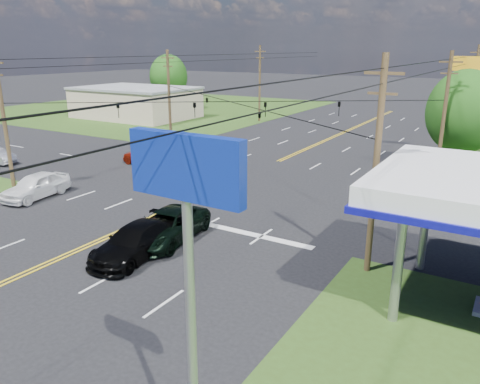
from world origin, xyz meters
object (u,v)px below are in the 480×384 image
Objects in this scene: pickup_white at (36,186)px; retail_nw at (136,103)px; pole_se at (376,165)px; pole_ne at (444,115)px; pole_sw at (4,119)px; tree_right_a at (464,112)px; pole_right_far at (473,92)px; polesign_se at (188,225)px; pole_left_far at (260,83)px; pole_nw at (169,97)px; pickup_dkgreen at (167,226)px; tree_far_l at (169,77)px; suv_black at (135,242)px.

retail_nw is at bearing 115.86° from pickup_white.
pole_ne is (0.00, 18.00, 0.00)m from pole_se.
pole_sw reaches higher than tree_right_a.
pole_right_far is 1.21× the size of polesign_se.
pole_left_far is (0.00, 37.00, 0.25)m from pole_sw.
pole_right_far is 44.06m from pickup_white.
pole_nw reaches higher than pickup_dkgreen.
polesign_se is (43.00, -44.00, 4.55)m from retail_nw.
pole_se is at bearing -54.90° from pole_left_far.
pickup_white is at bearing -11.95° from pole_sw.
polesign_se is at bearing -55.50° from pickup_dkgreen.
pole_left_far reaches higher than pole_se.
polesign_se is at bearing -50.19° from tree_far_l.
pole_se is at bearing -35.79° from retail_nw.
pole_nw is 1.67× the size of pickup_dkgreen.
retail_nw is at bearing 127.33° from pickup_dkgreen.
tree_far_l is (-46.00, 20.00, 0.33)m from tree_right_a.
pole_sw is 1.15× the size of polesign_se.
tree_right_a is 25.79m from pickup_dkgreen.
tree_far_l is (-19.00, 41.00, 0.28)m from pole_sw.
pole_se reaches higher than tree_far_l.
tree_far_l is at bearing 129.56° from pole_nw.
tree_far_l is (-45.00, 4.00, 0.03)m from pole_right_far.
pole_sw is 1.09× the size of tree_far_l.
polesign_se reaches higher than pickup_white.
pole_left_far is 42.35m from pickup_dkgreen.
pole_left_far is 38.23m from pickup_white.
tree_far_l is (-45.00, 41.00, 0.28)m from pole_se.
pole_nw is 1.16× the size of tree_right_a.
polesign_se is at bearing -90.00° from pole_ne.
pickup_white is (-12.23, 3.49, 0.05)m from suv_black.
pickup_white is 0.59× the size of polesign_se.
pole_left_far is at bearing 149.35° from tree_right_a.
pole_left_far is 1.21× the size of polesign_se.
tree_right_a is (1.00, 21.00, -0.05)m from pole_se.
pole_left_far reaches higher than pole_ne.
pickup_white is at bearing 151.24° from polesign_se.
pickup_dkgreen reaches higher than suv_black.
suv_black is (35.00, -45.28, -4.42)m from tree_far_l.
pickup_white is (-22.23, -0.80, -4.08)m from pole_se.
pole_se is at bearing -34.70° from pole_nw.
pole_left_far is 1.15× the size of tree_far_l.
pole_right_far is (0.00, 37.00, 0.25)m from pole_se.
pole_sw is 1.77× the size of suv_black.
pole_nw is at bearing 145.30° from pole_se.
pole_nw reaches higher than tree_far_l.
pole_ne is at bearing 90.00° from polesign_se.
pickup_white is at bearing -120.46° from pole_right_far.
pole_ne is at bearing -27.07° from tree_far_l.
pole_left_far is 31.39m from tree_right_a.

